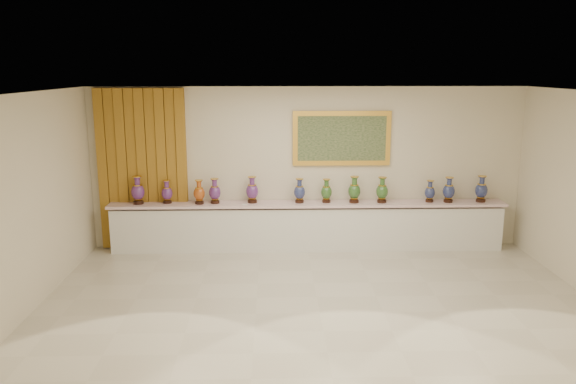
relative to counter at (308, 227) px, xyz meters
name	(u,v)px	position (x,y,z in m)	size (l,w,h in m)	color
ground	(317,297)	(0.00, -2.27, -0.44)	(8.00, 8.00, 0.00)	beige
room	(175,165)	(-2.44, 0.17, 1.15)	(8.00, 8.00, 8.00)	beige
counter	(308,227)	(0.00, 0.00, 0.00)	(7.28, 0.48, 0.90)	white
vase_0	(138,192)	(-3.09, -0.03, 0.69)	(0.28, 0.28, 0.52)	#32170E
vase_1	(167,193)	(-2.58, 0.02, 0.66)	(0.21, 0.21, 0.43)	#32170E
vase_2	(199,193)	(-1.98, -0.06, 0.66)	(0.25, 0.25, 0.44)	#32170E
vase_3	(215,192)	(-1.70, -0.01, 0.67)	(0.27, 0.27, 0.46)	#32170E
vase_4	(252,191)	(-1.02, 0.02, 0.68)	(0.26, 0.26, 0.49)	#32170E
vase_5	(299,192)	(-0.15, -0.01, 0.67)	(0.26, 0.26, 0.45)	#32170E
vase_6	(326,192)	(0.34, 0.00, 0.66)	(0.20, 0.20, 0.44)	#32170E
vase_7	(354,191)	(0.85, -0.03, 0.68)	(0.23, 0.23, 0.49)	#32170E
vase_8	(382,191)	(1.36, -0.04, 0.68)	(0.24, 0.24, 0.48)	#32170E
vase_9	(430,192)	(2.26, -0.01, 0.65)	(0.24, 0.24, 0.40)	#32170E
vase_10	(449,191)	(2.60, -0.04, 0.67)	(0.29, 0.29, 0.47)	#32170E
vase_11	(481,190)	(3.21, -0.03, 0.68)	(0.23, 0.23, 0.49)	#32170E
label_card	(245,204)	(-1.15, -0.14, 0.47)	(0.10, 0.06, 0.00)	white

